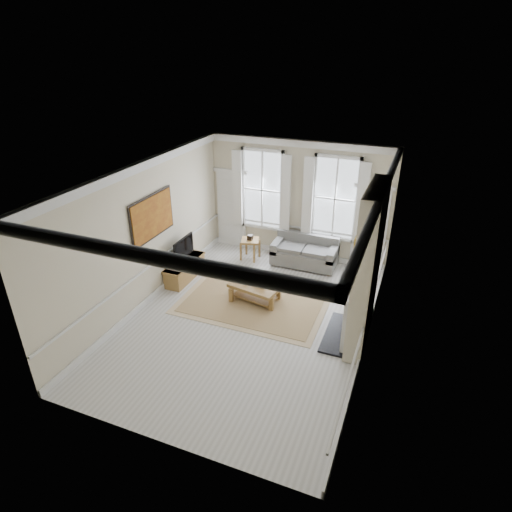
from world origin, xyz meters
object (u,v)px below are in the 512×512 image
at_px(coffee_table, 255,287).
at_px(tv_stand, 185,270).
at_px(side_table, 250,243).
at_px(sofa, 305,253).

height_order(coffee_table, tv_stand, tv_stand).
bearing_deg(tv_stand, side_table, 55.82).
bearing_deg(side_table, sofa, 8.24).
bearing_deg(side_table, coffee_table, -64.74).
bearing_deg(side_table, tv_stand, -124.18).
height_order(side_table, tv_stand, side_table).
distance_m(sofa, side_table, 1.60).
xyz_separation_m(sofa, side_table, (-1.58, -0.23, 0.14)).
xyz_separation_m(side_table, tv_stand, (-1.18, -1.73, -0.24)).
distance_m(coffee_table, tv_stand, 2.18).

